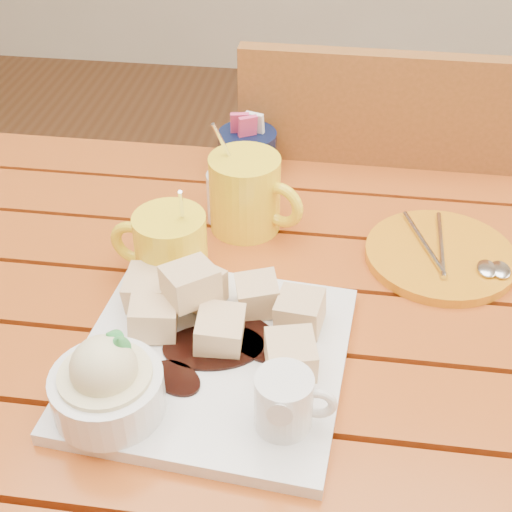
# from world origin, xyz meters

# --- Properties ---
(table) EXTENTS (1.20, 0.79, 0.75)m
(table) POSITION_xyz_m (0.00, 0.00, 0.64)
(table) COLOR #AF4E16
(table) RESTS_ON ground
(dessert_plate) EXTENTS (0.31, 0.31, 0.12)m
(dessert_plate) POSITION_xyz_m (-0.01, -0.11, 0.78)
(dessert_plate) COLOR white
(dessert_plate) RESTS_ON table
(coffee_mug_left) EXTENTS (0.13, 0.09, 0.15)m
(coffee_mug_left) POSITION_xyz_m (-0.06, 0.04, 0.80)
(coffee_mug_left) COLOR yellow
(coffee_mug_left) RESTS_ON table
(coffee_mug_right) EXTENTS (0.13, 0.10, 0.16)m
(coffee_mug_right) POSITION_xyz_m (0.01, 0.18, 0.81)
(coffee_mug_right) COLOR yellow
(coffee_mug_right) RESTS_ON table
(cream_pitcher) EXTENTS (0.09, 0.07, 0.08)m
(cream_pitcher) POSITION_xyz_m (-0.01, 0.19, 0.79)
(cream_pitcher) COLOR white
(cream_pitcher) RESTS_ON table
(sugar_caddy) EXTENTS (0.09, 0.09, 0.10)m
(sugar_caddy) POSITION_xyz_m (-0.01, 0.33, 0.79)
(sugar_caddy) COLOR black
(sugar_caddy) RESTS_ON table
(orange_saucer) EXTENTS (0.20, 0.20, 0.02)m
(orange_saucer) POSITION_xyz_m (0.28, 0.14, 0.76)
(orange_saucer) COLOR orange
(orange_saucer) RESTS_ON table
(chair_far) EXTENTS (0.44, 0.44, 0.93)m
(chair_far) POSITION_xyz_m (0.19, 0.50, 0.52)
(chair_far) COLOR brown
(chair_far) RESTS_ON ground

